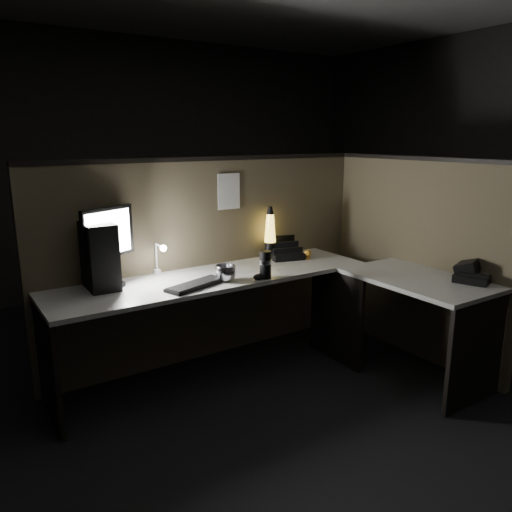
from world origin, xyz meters
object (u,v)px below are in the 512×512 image
pc_tower (97,254)px  lava_lamp (270,237)px  monitor (108,239)px  desk_phone (471,272)px  keyboard (196,285)px

pc_tower → lava_lamp: size_ratio=1.02×
monitor → desk_phone: (2.06, -1.21, -0.25)m
keyboard → desk_phone: desk_phone is taller
keyboard → pc_tower: bearing=126.9°
pc_tower → monitor: monitor is taller
pc_tower → desk_phone: 2.47m
monitor → desk_phone: size_ratio=1.67×
pc_tower → keyboard: 0.66m
monitor → desk_phone: monitor is taller
monitor → keyboard: monitor is taller
monitor → lava_lamp: (1.29, 0.05, -0.14)m
monitor → lava_lamp: monitor is taller
lava_lamp → desk_phone: bearing=-58.7°
monitor → keyboard: size_ratio=1.19×
monitor → keyboard: bearing=-60.6°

